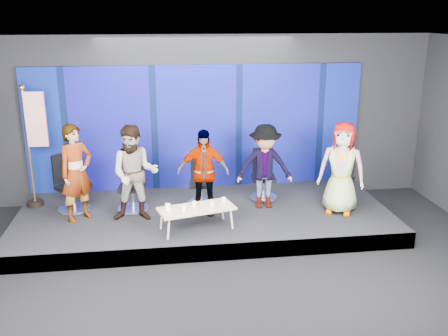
{
  "coord_description": "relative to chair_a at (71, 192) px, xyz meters",
  "views": [
    {
      "loc": [
        -0.81,
        -6.32,
        3.88
      ],
      "look_at": [
        0.37,
        2.4,
        1.16
      ],
      "focal_mm": 40.0,
      "sensor_mm": 36.0,
      "label": 1
    }
  ],
  "objects": [
    {
      "name": "chair_b",
      "position": [
        1.16,
        -0.11,
        -0.0
      ],
      "size": [
        0.66,
        0.66,
        1.08
      ],
      "rotation": [
        0.0,
        0.0,
        -0.09
      ],
      "color": "silver",
      "rests_on": "riser"
    },
    {
      "name": "panelist_c",
      "position": [
        2.47,
        -0.49,
        0.45
      ],
      "size": [
        0.98,
        0.48,
        1.61
      ],
      "primitive_type": "imported",
      "rotation": [
        0.0,
        0.0,
        -0.1
      ],
      "color": "black",
      "rests_on": "riser"
    },
    {
      "name": "mug_b",
      "position": [
        2.05,
        -1.31,
        0.08
      ],
      "size": [
        0.07,
        0.07,
        0.09
      ],
      "primitive_type": "cylinder",
      "color": "white",
      "rests_on": "coffee_table"
    },
    {
      "name": "mug_e",
      "position": [
        2.78,
        -1.0,
        0.08
      ],
      "size": [
        0.07,
        0.07,
        0.09
      ],
      "primitive_type": "cylinder",
      "color": "white",
      "rests_on": "coffee_table"
    },
    {
      "name": "coffee_table",
      "position": [
        2.28,
        -1.19,
        0.01
      ],
      "size": [
        1.39,
        0.86,
        0.4
      ],
      "rotation": [
        0.0,
        0.0,
        0.26
      ],
      "color": "#A37D5F",
      "rests_on": "riser"
    },
    {
      "name": "backdrop",
      "position": [
        2.49,
        1.09,
        0.94
      ],
      "size": [
        7.0,
        0.08,
        2.6
      ],
      "primitive_type": "cube",
      "color": "navy",
      "rests_on": "riser"
    },
    {
      "name": "panelist_e",
      "position": [
        5.0,
        -0.77,
        0.51
      ],
      "size": [
        1.0,
        0.87,
        1.73
      ],
      "primitive_type": "imported",
      "rotation": [
        0.0,
        0.0,
        -0.47
      ],
      "color": "black",
      "rests_on": "riser"
    },
    {
      "name": "mug_a",
      "position": [
        1.79,
        -1.24,
        0.09
      ],
      "size": [
        0.09,
        0.09,
        0.11
      ],
      "primitive_type": "cylinder",
      "color": "white",
      "rests_on": "coffee_table"
    },
    {
      "name": "flag_stand",
      "position": [
        -0.64,
        0.32,
        0.89
      ],
      "size": [
        0.54,
        0.31,
        2.36
      ],
      "rotation": [
        0.0,
        0.0,
        -0.05
      ],
      "color": "black",
      "rests_on": "riser"
    },
    {
      "name": "chair_a",
      "position": [
        0.0,
        0.0,
        0.0
      ],
      "size": [
        0.87,
        0.87,
        1.09
      ],
      "rotation": [
        0.0,
        0.0,
        0.73
      ],
      "color": "silver",
      "rests_on": "riser"
    },
    {
      "name": "ground",
      "position": [
        2.49,
        -2.86,
        -0.66
      ],
      "size": [
        10.0,
        10.0,
        0.0
      ],
      "primitive_type": "plane",
      "color": "black",
      "rests_on": "ground"
    },
    {
      "name": "panelist_b",
      "position": [
        1.24,
        -0.61,
        0.52
      ],
      "size": [
        0.9,
        0.73,
        1.75
      ],
      "primitive_type": "imported",
      "rotation": [
        0.0,
        0.0,
        -0.09
      ],
      "color": "black",
      "rests_on": "riser"
    },
    {
      "name": "mug_d",
      "position": [
        2.55,
        -1.18,
        0.08
      ],
      "size": [
        0.07,
        0.07,
        0.09
      ],
      "primitive_type": "cylinder",
      "color": "white",
      "rests_on": "coffee_table"
    },
    {
      "name": "panelist_d",
      "position": [
        3.66,
        -0.32,
        0.46
      ],
      "size": [
        1.1,
        0.7,
        1.63
      ],
      "primitive_type": "imported",
      "rotation": [
        0.0,
        0.0,
        -0.09
      ],
      "color": "black",
      "rests_on": "riser"
    },
    {
      "name": "mug_c",
      "position": [
        2.24,
        -1.13,
        0.08
      ],
      "size": [
        0.07,
        0.07,
        0.09
      ],
      "primitive_type": "cylinder",
      "color": "white",
      "rests_on": "coffee_table"
    },
    {
      "name": "chair_d",
      "position": [
        3.75,
        0.18,
        -0.03
      ],
      "size": [
        0.62,
        0.62,
        1.01
      ],
      "rotation": [
        0.0,
        0.0,
        -0.09
      ],
      "color": "silver",
      "rests_on": "riser"
    },
    {
      "name": "chair_e",
      "position": [
        5.2,
        -0.3,
        -0.01
      ],
      "size": [
        0.81,
        0.81,
        1.07
      ],
      "rotation": [
        0.0,
        0.0,
        -0.47
      ],
      "color": "silver",
      "rests_on": "riser"
    },
    {
      "name": "chair_c",
      "position": [
        2.47,
        0.01,
        -0.03
      ],
      "size": [
        0.61,
        0.61,
        1.0
      ],
      "rotation": [
        0.0,
        0.0,
        -0.1
      ],
      "color": "silver",
      "rests_on": "riser"
    },
    {
      "name": "room_walls",
      "position": [
        2.49,
        -2.86,
        1.77
      ],
      "size": [
        10.02,
        8.02,
        3.51
      ],
      "color": "black",
      "rests_on": "ground"
    },
    {
      "name": "riser",
      "position": [
        2.49,
        -0.36,
        -0.51
      ],
      "size": [
        7.0,
        3.0,
        0.3
      ],
      "primitive_type": "cube",
      "color": "black",
      "rests_on": "ground"
    },
    {
      "name": "panelist_a",
      "position": [
        0.21,
        -0.46,
        0.52
      ],
      "size": [
        0.76,
        0.75,
        1.77
      ],
      "primitive_type": "imported",
      "rotation": [
        0.0,
        0.0,
        0.73
      ],
      "color": "black",
      "rests_on": "riser"
    }
  ]
}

